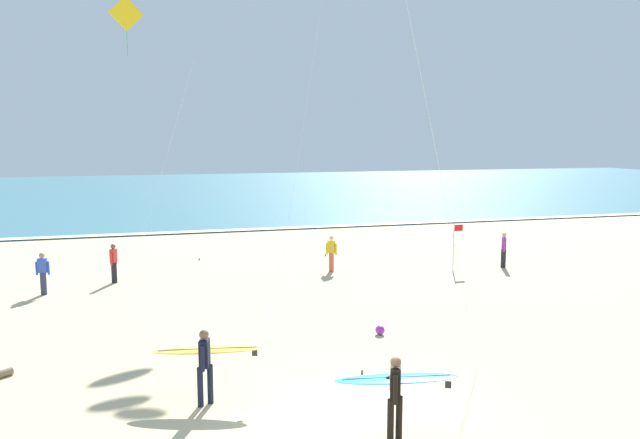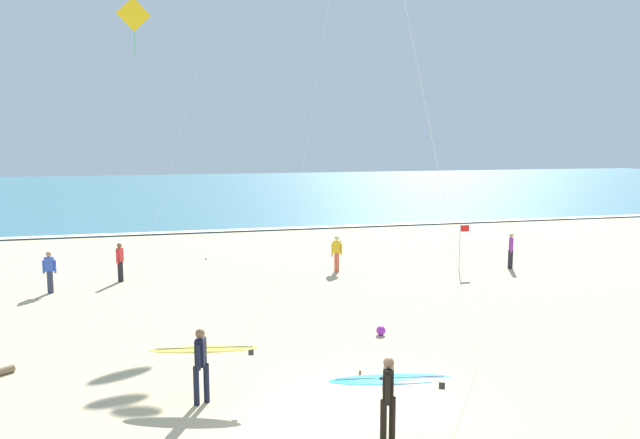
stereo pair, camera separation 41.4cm
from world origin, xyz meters
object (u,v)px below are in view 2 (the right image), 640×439
at_px(kite_diamond_golden_high, 136,22).
at_px(bystander_yellow_top, 337,253).
at_px(surfer_lead, 202,355).
at_px(bystander_red_top, 120,262).
at_px(lifeguard_flag, 461,243).
at_px(bystander_purple_top, 511,251).
at_px(bystander_blue_top, 50,272).
at_px(beach_ball, 381,331).
at_px(surfer_trailing, 389,386).

xyz_separation_m(kite_diamond_golden_high, bystander_yellow_top, (8.17, -3.49, -9.99)).
bearing_deg(bystander_yellow_top, surfer_lead, -118.26).
height_order(bystander_red_top, lifeguard_flag, lifeguard_flag).
height_order(kite_diamond_golden_high, bystander_purple_top, kite_diamond_golden_high).
relative_size(bystander_purple_top, lifeguard_flag, 0.76).
bearing_deg(lifeguard_flag, bystander_purple_top, 0.30).
bearing_deg(bystander_red_top, lifeguard_flag, -6.49).
xyz_separation_m(surfer_lead, kite_diamond_golden_high, (-1.73, 15.47, 9.76)).
bearing_deg(bystander_blue_top, surfer_lead, -65.61).
xyz_separation_m(surfer_lead, bystander_yellow_top, (6.44, 11.98, -0.23)).
bearing_deg(bystander_purple_top, lifeguard_flag, -179.70).
xyz_separation_m(bystander_yellow_top, bystander_red_top, (-9.02, 0.37, 0.00)).
distance_m(bystander_red_top, beach_ball, 12.05).
relative_size(kite_diamond_golden_high, beach_ball, 42.35).
xyz_separation_m(surfer_trailing, beach_ball, (1.99, 5.96, -0.91)).
bearing_deg(surfer_lead, bystander_blue_top, 114.39).
bearing_deg(beach_ball, kite_diamond_golden_high, 120.38).
relative_size(lifeguard_flag, beach_ball, 7.50).
height_order(surfer_lead, bystander_yellow_top, surfer_lead).
bearing_deg(kite_diamond_golden_high, bystander_yellow_top, -23.14).
bearing_deg(bystander_blue_top, beach_ball, -36.61).
bearing_deg(bystander_blue_top, kite_diamond_golden_high, 53.31).
bearing_deg(surfer_trailing, kite_diamond_golden_high, 105.81).
distance_m(bystander_purple_top, lifeguard_flag, 2.49).
xyz_separation_m(bystander_purple_top, bystander_yellow_top, (-7.71, 1.24, 0.00)).
bearing_deg(bystander_yellow_top, surfer_trailing, -101.77).
height_order(bystander_red_top, beach_ball, bystander_red_top).
relative_size(kite_diamond_golden_high, lifeguard_flag, 5.65).
xyz_separation_m(bystander_yellow_top, lifeguard_flag, (5.26, -1.25, 0.45)).
height_order(surfer_trailing, bystander_yellow_top, surfer_trailing).
relative_size(bystander_yellow_top, bystander_red_top, 1.00).
relative_size(bystander_purple_top, bystander_red_top, 1.00).
bearing_deg(surfer_trailing, surfer_lead, 142.26).
distance_m(surfer_trailing, beach_ball, 6.35).
bearing_deg(kite_diamond_golden_high, beach_ball, -59.62).
bearing_deg(beach_ball, lifeguard_flag, 49.50).
relative_size(bystander_yellow_top, lifeguard_flag, 0.76).
distance_m(kite_diamond_golden_high, beach_ball, 17.65).
bearing_deg(bystander_yellow_top, lifeguard_flag, -13.35).
relative_size(kite_diamond_golden_high, bystander_red_top, 7.46).
xyz_separation_m(bystander_yellow_top, beach_ball, (-1.05, -8.64, -0.67)).
height_order(surfer_trailing, bystander_purple_top, surfer_trailing).
bearing_deg(surfer_lead, lifeguard_flag, 42.52).
distance_m(surfer_trailing, bystander_red_top, 16.13).
bearing_deg(bystander_red_top, surfer_lead, -78.21).
xyz_separation_m(surfer_trailing, lifeguard_flag, (8.30, 13.36, 0.22)).
relative_size(surfer_trailing, bystander_blue_top, 1.54).
distance_m(bystander_yellow_top, beach_ball, 8.73).
height_order(surfer_lead, kite_diamond_golden_high, kite_diamond_golden_high).
distance_m(surfer_lead, lifeguard_flag, 15.88).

